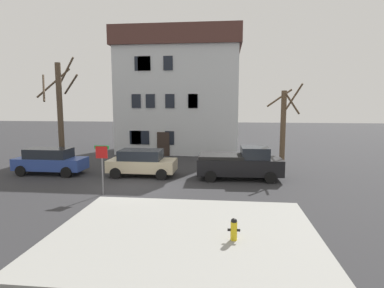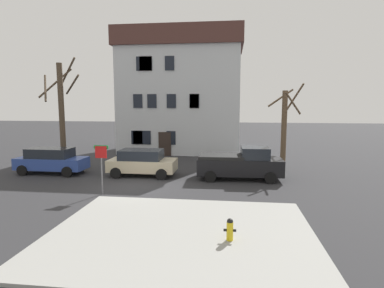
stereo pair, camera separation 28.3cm
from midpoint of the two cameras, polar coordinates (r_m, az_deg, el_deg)
The scene contains 11 objects.
ground_plane at distance 18.04m, azimuth -10.58°, elevation -7.67°, with size 120.00×120.00×0.00m, color #2D2D30.
sidewalk_slab at distance 11.70m, azimuth -2.01°, elevation -15.70°, with size 9.31×7.52×0.12m, color #999993.
building_main at distance 30.90m, azimuth -2.51°, elevation 9.38°, with size 11.49×6.99×11.28m.
tree_bare_near at distance 24.37m, azimuth -22.90°, elevation 5.41°, with size 3.07×3.11×7.84m.
tree_bare_mid at distance 22.79m, azimuth 15.75°, elevation 3.00°, with size 2.31×2.33×5.96m.
car_blue_wagon at distance 22.90m, azimuth -24.41°, elevation -2.74°, with size 4.56×2.00×1.70m.
car_beige_wagon at distance 20.59m, azimuth -9.36°, elevation -3.25°, with size 4.27×2.15×1.68m.
pickup_truck_black at distance 19.73m, azimuth 8.23°, elevation -3.45°, with size 5.16×2.39×1.99m.
fire_hydrant at distance 10.96m, azimuth 6.76°, elevation -14.86°, with size 0.42×0.22×0.75m.
street_sign_pole at distance 16.66m, azimuth -16.32°, elevation -2.82°, with size 0.76×0.07×2.53m.
bicycle_leaning at distance 24.41m, azimuth -20.48°, elevation -3.18°, with size 1.74×0.30×1.03m.
Camera 1 is at (4.97, -16.68, 4.65)m, focal length 29.75 mm.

